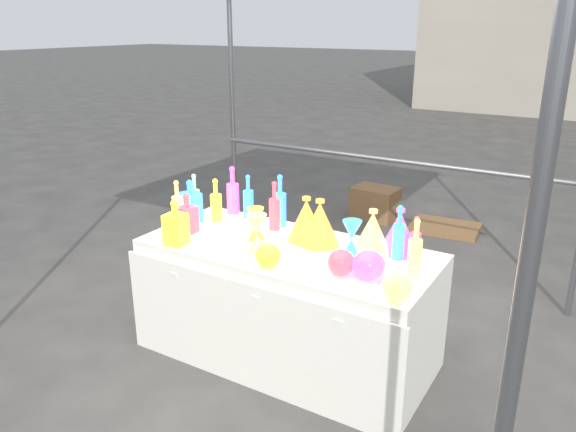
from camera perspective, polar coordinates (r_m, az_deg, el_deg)
The scene contains 29 objects.
ground at distance 3.76m, azimuth 0.00°, elevation -13.83°, with size 80.00×80.00×0.00m, color #5E5C57.
display_table at distance 3.56m, azimuth -0.08°, elevation -8.84°, with size 1.84×0.83×0.75m.
cardboard_box_closed at distance 6.20m, azimuth 8.85°, elevation 1.32°, with size 0.47×0.35×0.35m, color olive.
cardboard_box_flat at distance 6.03m, azimuth 15.66°, elevation -1.14°, with size 0.68×0.48×0.06m, color olive.
bottle_1 at distance 3.88m, azimuth -4.06°, elevation 2.01°, with size 0.07×0.07×0.31m, color #1A9144, non-canonical shape.
bottle_2 at distance 3.64m, azimuth -1.39°, elevation 1.05°, with size 0.07×0.07×0.33m, color #E55918, non-canonical shape.
bottle_3 at distance 3.98m, azimuth -5.64°, elevation 2.65°, with size 0.09×0.09×0.34m, color #2071BB, non-canonical shape.
bottle_4 at distance 3.82m, azimuth -11.18°, elevation 1.37°, with size 0.07×0.07×0.30m, color #15847E, non-canonical shape.
bottle_5 at distance 3.92m, azimuth -9.45°, elevation 2.01°, with size 0.07×0.07×0.31m, color #CB28AB, non-canonical shape.
bottle_6 at distance 3.84m, azimuth -7.34°, elevation 1.62°, with size 0.08×0.08×0.30m, color #C64512, non-canonical shape.
bottle_7 at distance 3.71m, azimuth -0.82°, elevation 1.60°, with size 0.08×0.08×0.35m, color #1A9144, non-canonical shape.
decanter_0 at distance 3.47m, azimuth -11.37°, elevation -0.65°, with size 0.12×0.12×0.28m, color #C64512, non-canonical shape.
decanter_1 at distance 3.66m, azimuth -10.23°, elevation 0.29°, with size 0.11×0.11×0.26m, color #E55918, non-canonical shape.
decanter_2 at distance 3.86m, azimuth -9.89°, elevation 1.55°, with size 0.12×0.12×0.29m, color #1A9144, non-canonical shape.
hourglass_2 at distance 3.28m, azimuth -3.21°, elevation -1.88°, with size 0.12×0.12×0.24m, color #15847E, non-canonical shape.
hourglass_3 at distance 3.30m, azimuth -3.17°, elevation -1.79°, with size 0.12×0.12×0.24m, color #CB28AB, non-canonical shape.
hourglass_4 at distance 3.49m, azimuth -3.29°, elevation -0.82°, with size 0.11×0.11×0.21m, color #C64512, non-canonical shape.
hourglass_5 at distance 3.24m, azimuth 6.48°, elevation -2.38°, with size 0.11×0.11×0.23m, color #1A9144, non-canonical shape.
globe_0 at distance 3.13m, azimuth -2.03°, elevation -4.16°, with size 0.15×0.15×0.12m, color #C64512, non-canonical shape.
globe_1 at distance 2.82m, azimuth 10.99°, elevation -7.21°, with size 0.15×0.15×0.12m, color #15847E, non-canonical shape.
globe_2 at distance 3.04m, azimuth 5.43°, elevation -4.84°, with size 0.15×0.15×0.12m, color #E55918, non-canonical shape.
globe_3 at distance 3.00m, azimuth 8.20°, elevation -5.11°, with size 0.18×0.18×0.14m, color #2071BB, non-canonical shape.
lampshade_0 at distance 3.40m, azimuth 3.24°, elevation -0.63°, with size 0.25×0.25×0.29m, color yellow, non-canonical shape.
lampshade_1 at distance 3.47m, azimuth 1.87°, elevation -0.27°, with size 0.24×0.24×0.28m, color yellow, non-canonical shape.
lampshade_2 at distance 3.35m, azimuth 11.25°, elevation -1.47°, with size 0.23×0.23×0.27m, color #2071BB, non-canonical shape.
lampshade_3 at distance 3.31m, azimuth 8.57°, elevation -1.59°, with size 0.23×0.23×0.27m, color #15847E, non-canonical shape.
bottle_8 at distance 3.25m, azimuth 11.20°, elevation -1.62°, with size 0.07×0.07×0.32m, color #1A9144, non-canonical shape.
bottle_9 at distance 3.24m, azimuth 12.81°, elevation -2.31°, with size 0.06×0.06×0.27m, color #E55918, non-canonical shape.
bottle_11 at distance 3.04m, azimuth 12.80°, elevation -3.16°, with size 0.07×0.07×0.33m, color #15847E, non-canonical shape.
Camera 1 is at (1.62, -2.70, 2.04)m, focal length 35.00 mm.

